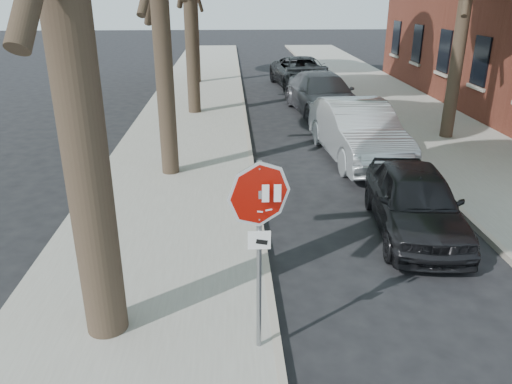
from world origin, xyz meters
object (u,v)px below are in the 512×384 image
at_px(stop_sign, 259,223).
at_px(car_d, 302,73).
at_px(car_a, 415,201).
at_px(car_c, 322,94).
at_px(car_b, 358,131).

height_order(stop_sign, car_d, stop_sign).
bearing_deg(car_a, stop_sign, -126.74).
bearing_deg(car_d, car_c, -95.91).
height_order(stop_sign, car_a, stop_sign).
bearing_deg(car_b, car_c, 85.70).
relative_size(car_b, car_d, 0.93).
height_order(car_c, car_d, car_c).
bearing_deg(stop_sign, car_a, 46.80).
distance_m(car_a, car_c, 10.40).
xyz_separation_m(car_c, car_d, (0.00, 5.64, -0.03)).
height_order(stop_sign, car_c, stop_sign).
bearing_deg(stop_sign, car_c, 76.66).
bearing_deg(car_a, car_c, 96.46).
relative_size(stop_sign, car_c, 0.49).
xyz_separation_m(car_b, car_c, (0.00, 5.66, -0.05)).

